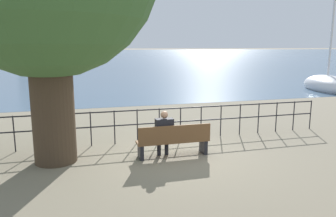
{
  "coord_description": "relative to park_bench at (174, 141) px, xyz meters",
  "views": [
    {
      "loc": [
        -2.43,
        -8.25,
        2.95
      ],
      "look_at": [
        0.0,
        0.5,
        1.23
      ],
      "focal_mm": 35.0,
      "sensor_mm": 36.0,
      "label": 1
    }
  ],
  "objects": [
    {
      "name": "promenade_railing",
      "position": [
        0.0,
        1.59,
        0.25
      ],
      "size": [
        11.32,
        0.04,
        1.05
      ],
      "color": "black",
      "rests_on": "ground_plane"
    },
    {
      "name": "sailboat_1",
      "position": [
        14.12,
        10.48,
        -0.1
      ],
      "size": [
        3.5,
        5.61,
        9.85
      ],
      "rotation": [
        0.0,
        0.0,
        -0.25
      ],
      "color": "silver",
      "rests_on": "ground_plane"
    },
    {
      "name": "seated_person_left",
      "position": [
        -0.25,
        0.08,
        0.25
      ],
      "size": [
        0.48,
        0.35,
        1.27
      ],
      "color": "black",
      "rests_on": "ground_plane"
    },
    {
      "name": "harbor_lighthouse",
      "position": [
        -16.49,
        93.53,
        8.6
      ],
      "size": [
        4.4,
        4.4,
        19.45
      ],
      "color": "silver",
      "rests_on": "ground_plane"
    },
    {
      "name": "harbor_water",
      "position": [
        0.0,
        157.83,
        -0.44
      ],
      "size": [
        600.0,
        300.0,
        0.01
      ],
      "color": "#47607A",
      "rests_on": "ground_plane"
    },
    {
      "name": "park_bench",
      "position": [
        0.0,
        0.0,
        0.0
      ],
      "size": [
        1.99,
        0.45,
        0.9
      ],
      "color": "brown",
      "rests_on": "ground_plane"
    },
    {
      "name": "ground_plane",
      "position": [
        0.0,
        0.07,
        -0.44
      ],
      "size": [
        1000.0,
        1000.0,
        0.0
      ],
      "primitive_type": "plane",
      "color": "#7A705B"
    }
  ]
}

